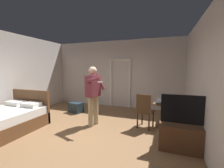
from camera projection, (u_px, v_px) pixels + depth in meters
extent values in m
plane|color=olive|center=(76.00, 136.00, 3.75)|extent=(6.89, 6.89, 0.00)
cube|color=silver|center=(115.00, 74.00, 6.59)|extent=(5.90, 0.12, 2.90)
cube|color=silver|center=(213.00, 83.00, 2.63)|extent=(0.12, 6.51, 2.90)
cube|color=white|center=(111.00, 83.00, 6.62)|extent=(0.08, 0.08, 2.05)
cube|color=white|center=(130.00, 84.00, 6.34)|extent=(0.08, 0.08, 2.05)
cube|color=white|center=(120.00, 59.00, 6.36)|extent=(0.93, 0.08, 0.08)
cube|color=brown|center=(0.00, 127.00, 3.87)|extent=(1.44, 2.03, 0.35)
cube|color=brown|center=(31.00, 106.00, 4.75)|extent=(1.44, 0.08, 1.02)
cube|color=white|center=(16.00, 103.00, 4.60)|extent=(0.50, 0.34, 0.12)
cube|color=white|center=(31.00, 105.00, 4.39)|extent=(0.50, 0.34, 0.12)
cube|color=brown|center=(186.00, 138.00, 3.04)|extent=(1.05, 0.40, 0.54)
cube|color=black|center=(187.00, 110.00, 2.96)|extent=(1.01, 0.05, 0.59)
cube|color=slate|center=(187.00, 109.00, 2.99)|extent=(0.95, 0.01, 0.53)
cylinder|color=brown|center=(162.00, 116.00, 4.26)|extent=(0.08, 0.08, 0.67)
cylinder|color=brown|center=(162.00, 127.00, 4.30)|extent=(0.34, 0.34, 0.03)
cylinder|color=brown|center=(163.00, 104.00, 4.22)|extent=(0.57, 0.57, 0.03)
cube|color=black|center=(162.00, 103.00, 4.23)|extent=(0.37, 0.29, 0.02)
cube|color=black|center=(163.00, 100.00, 4.10)|extent=(0.36, 0.27, 0.07)
cube|color=navy|center=(163.00, 100.00, 4.11)|extent=(0.32, 0.23, 0.05)
cylinder|color=#263716|center=(168.00, 101.00, 4.09)|extent=(0.06, 0.06, 0.19)
cylinder|color=#263716|center=(168.00, 97.00, 4.08)|extent=(0.03, 0.03, 0.05)
cylinder|color=#4C331E|center=(153.00, 119.00, 4.30)|extent=(0.04, 0.04, 0.45)
cylinder|color=#4C331E|center=(142.00, 117.00, 4.49)|extent=(0.04, 0.04, 0.45)
cylinder|color=#4C331E|center=(149.00, 123.00, 4.02)|extent=(0.04, 0.04, 0.45)
cylinder|color=#4C331E|center=(137.00, 120.00, 4.22)|extent=(0.04, 0.04, 0.45)
cube|color=#4C331E|center=(146.00, 112.00, 4.23)|extent=(0.51, 0.51, 0.04)
cube|color=#4C331E|center=(143.00, 103.00, 4.06)|extent=(0.42, 0.14, 0.50)
cylinder|color=tan|center=(96.00, 110.00, 4.51)|extent=(0.15, 0.15, 0.88)
cylinder|color=tan|center=(91.00, 112.00, 4.30)|extent=(0.15, 0.15, 0.88)
cube|color=brown|center=(93.00, 86.00, 4.32)|extent=(0.35, 0.48, 0.62)
sphere|color=#D8AD8C|center=(93.00, 71.00, 4.27)|extent=(0.24, 0.24, 0.24)
cylinder|color=brown|center=(100.00, 81.00, 4.47)|extent=(0.35, 0.16, 0.50)
cylinder|color=brown|center=(94.00, 80.00, 3.98)|extent=(0.47, 0.18, 0.19)
cube|color=white|center=(100.00, 82.00, 3.84)|extent=(0.12, 0.06, 0.04)
cube|color=#1E2D38|center=(76.00, 107.00, 5.74)|extent=(0.59, 0.49, 0.38)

